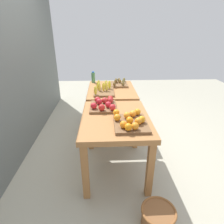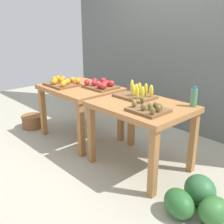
{
  "view_description": "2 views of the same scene",
  "coord_description": "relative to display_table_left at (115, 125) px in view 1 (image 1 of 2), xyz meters",
  "views": [
    {
      "loc": [
        -2.53,
        0.13,
        1.71
      ],
      "look_at": [
        -0.1,
        0.02,
        0.61
      ],
      "focal_mm": 29.74,
      "sensor_mm": 36.0,
      "label": 1
    },
    {
      "loc": [
        2.4,
        -2.13,
        1.62
      ],
      "look_at": [
        0.06,
        0.03,
        0.53
      ],
      "focal_mm": 43.58,
      "sensor_mm": 36.0,
      "label": 2
    }
  ],
  "objects": [
    {
      "name": "back_wall",
      "position": [
        0.56,
        1.35,
        0.86
      ],
      "size": [
        4.4,
        0.12,
        3.0
      ],
      "primitive_type": "cube",
      "color": "slate",
      "rests_on": "ground_plane"
    },
    {
      "name": "ground_plane",
      "position": [
        0.56,
        0.0,
        -0.64
      ],
      "size": [
        8.0,
        8.0,
        0.0
      ],
      "primitive_type": "plane",
      "color": "#ACA894"
    },
    {
      "name": "display_table_right",
      "position": [
        1.12,
        0.0,
        0.0
      ],
      "size": [
        1.04,
        0.8,
        0.76
      ],
      "color": "#A56D3C",
      "rests_on": "ground_plane"
    },
    {
      "name": "wicker_basket",
      "position": [
        -0.82,
        -0.35,
        -0.54
      ],
      "size": [
        0.33,
        0.33,
        0.2
      ],
      "color": "brown",
      "rests_on": "ground_plane"
    },
    {
      "name": "orange_bin",
      "position": [
        -0.2,
        -0.15,
        0.15
      ],
      "size": [
        0.46,
        0.37,
        0.11
      ],
      "color": "brown",
      "rests_on": "display_table_left"
    },
    {
      "name": "display_table_left",
      "position": [
        0.0,
        0.0,
        0.0
      ],
      "size": [
        1.04,
        0.8,
        0.76
      ],
      "color": "#A56D3C",
      "rests_on": "ground_plane"
    },
    {
      "name": "watermelon_pile",
      "position": [
        1.99,
        -0.23,
        -0.52
      ],
      "size": [
        0.58,
        0.66,
        0.28
      ],
      "color": "#336B30",
      "rests_on": "ground_plane"
    },
    {
      "name": "apple_bin",
      "position": [
        0.28,
        0.14,
        0.16
      ],
      "size": [
        0.42,
        0.34,
        0.11
      ],
      "color": "brown",
      "rests_on": "display_table_left"
    },
    {
      "name": "water_bottle",
      "position": [
        1.54,
        0.33,
        0.21
      ],
      "size": [
        0.07,
        0.07,
        0.21
      ],
      "color": "#4C8C59",
      "rests_on": "display_table_right"
    },
    {
      "name": "banana_crate",
      "position": [
        0.92,
        0.14,
        0.16
      ],
      "size": [
        0.44,
        0.32,
        0.17
      ],
      "color": "brown",
      "rests_on": "display_table_right"
    },
    {
      "name": "kiwi_bin",
      "position": [
        1.34,
        -0.15,
        0.14
      ],
      "size": [
        0.37,
        0.32,
        0.1
      ],
      "color": "brown",
      "rests_on": "display_table_right"
    }
  ]
}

